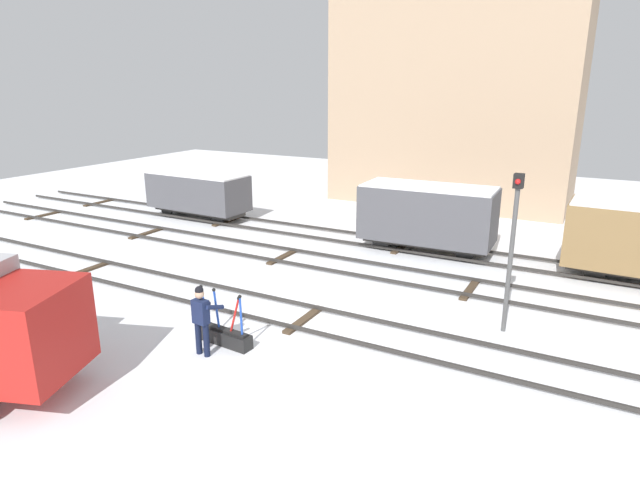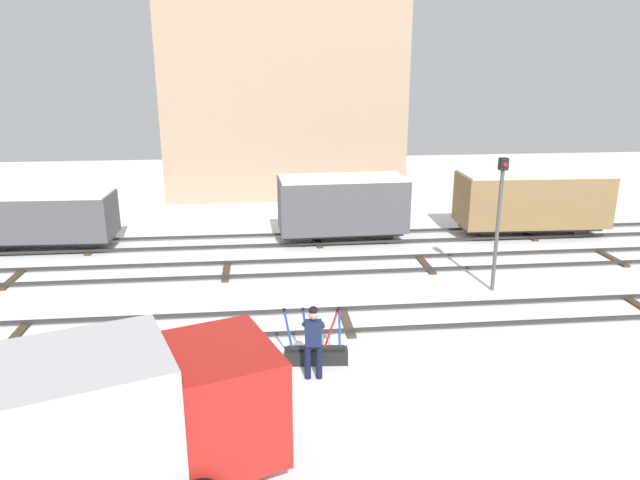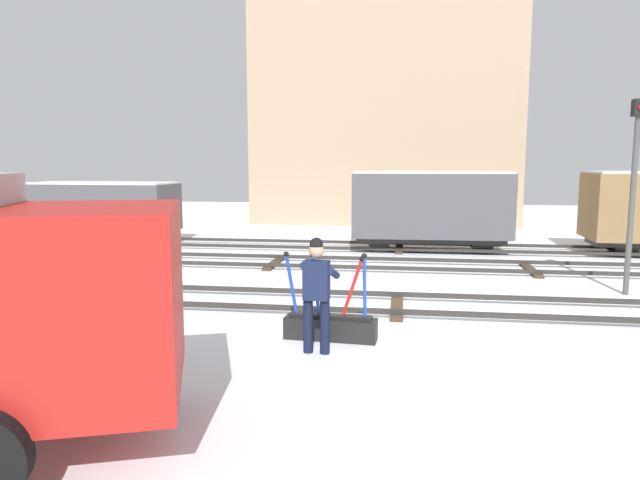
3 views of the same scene
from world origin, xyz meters
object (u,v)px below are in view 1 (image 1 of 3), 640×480
(switch_lever_frame, at_px, (225,335))
(rail_worker, at_px, (202,316))
(freight_car_back_track, at_px, (198,192))
(signal_post, at_px, (513,239))
(freight_car_far_end, at_px, (427,215))

(switch_lever_frame, bearing_deg, rail_worker, -96.35)
(switch_lever_frame, height_order, freight_car_back_track, freight_car_back_track)
(signal_post, xyz_separation_m, freight_car_far_end, (-4.00, 5.87, -1.07))
(rail_worker, bearing_deg, freight_car_back_track, 135.33)
(rail_worker, distance_m, freight_car_back_track, 14.13)
(rail_worker, bearing_deg, signal_post, 42.16)
(switch_lever_frame, distance_m, rail_worker, 1.02)
(freight_car_back_track, xyz_separation_m, freight_car_far_end, (11.44, 0.00, 0.20))
(signal_post, xyz_separation_m, freight_car_back_track, (-15.44, 5.87, -1.27))
(freight_car_far_end, bearing_deg, rail_worker, -103.28)
(signal_post, distance_m, freight_car_far_end, 7.19)
(rail_worker, relative_size, freight_car_back_track, 0.35)
(rail_worker, bearing_deg, switch_lever_frame, 83.65)
(switch_lever_frame, relative_size, freight_car_far_end, 0.31)
(switch_lever_frame, height_order, freight_car_far_end, freight_car_far_end)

